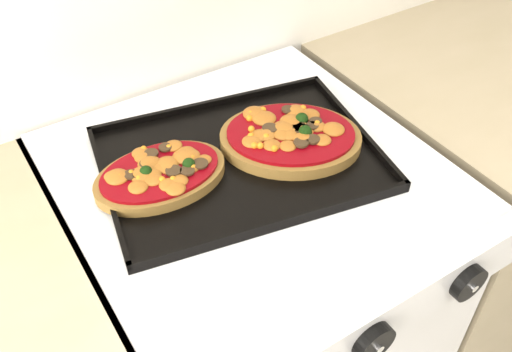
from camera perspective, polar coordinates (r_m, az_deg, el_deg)
stove at (r=1.28m, az=-0.53°, el=-14.73°), size 0.60×0.60×0.91m
control_panel at (r=0.82m, az=11.43°, el=-14.59°), size 0.60×0.02×0.09m
knob_center at (r=0.81m, az=11.69°, el=-16.00°), size 0.06×0.02×0.06m
knob_right at (r=0.90m, az=20.47°, el=-9.98°), size 0.06×0.02×0.06m
baking_tray at (r=0.94m, az=-1.65°, el=1.82°), size 0.50×0.41×0.02m
pizza_left at (r=0.90m, az=-9.56°, el=0.22°), size 0.22×0.16×0.03m
pizza_right at (r=0.96m, az=3.48°, el=3.98°), size 0.30×0.29×0.03m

